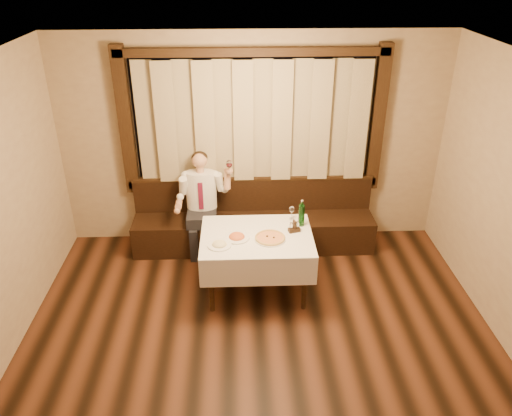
{
  "coord_description": "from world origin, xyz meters",
  "views": [
    {
      "loc": [
        -0.2,
        -3.15,
        3.67
      ],
      "look_at": [
        0.0,
        1.9,
        1.0
      ],
      "focal_mm": 35.0,
      "sensor_mm": 36.0,
      "label": 1
    }
  ],
  "objects_px": {
    "pizza": "(270,238)",
    "green_bottle": "(301,215)",
    "banquette": "(254,225)",
    "pasta_cream": "(219,243)",
    "cruet_caddy": "(294,228)",
    "pasta_red": "(237,235)",
    "dining_table": "(257,243)",
    "seated_man": "(202,196)"
  },
  "relations": [
    {
      "from": "pasta_red",
      "to": "cruet_caddy",
      "type": "bearing_deg",
      "value": 10.34
    },
    {
      "from": "cruet_caddy",
      "to": "seated_man",
      "type": "bearing_deg",
      "value": 126.0
    },
    {
      "from": "dining_table",
      "to": "green_bottle",
      "type": "relative_size",
      "value": 3.88
    },
    {
      "from": "pasta_cream",
      "to": "green_bottle",
      "type": "xyz_separation_m",
      "value": [
        0.95,
        0.41,
        0.1
      ]
    },
    {
      "from": "cruet_caddy",
      "to": "seated_man",
      "type": "height_order",
      "value": "seated_man"
    },
    {
      "from": "pasta_red",
      "to": "green_bottle",
      "type": "relative_size",
      "value": 0.89
    },
    {
      "from": "banquette",
      "to": "dining_table",
      "type": "distance_m",
      "value": 1.08
    },
    {
      "from": "pizza",
      "to": "green_bottle",
      "type": "relative_size",
      "value": 1.1
    },
    {
      "from": "banquette",
      "to": "pasta_red",
      "type": "bearing_deg",
      "value": -101.84
    },
    {
      "from": "pasta_cream",
      "to": "cruet_caddy",
      "type": "distance_m",
      "value": 0.89
    },
    {
      "from": "banquette",
      "to": "pizza",
      "type": "distance_m",
      "value": 1.21
    },
    {
      "from": "dining_table",
      "to": "green_bottle",
      "type": "height_order",
      "value": "green_bottle"
    },
    {
      "from": "green_bottle",
      "to": "cruet_caddy",
      "type": "relative_size",
      "value": 2.23
    },
    {
      "from": "pasta_red",
      "to": "pizza",
      "type": "bearing_deg",
      "value": -5.44
    },
    {
      "from": "pasta_red",
      "to": "pasta_cream",
      "type": "relative_size",
      "value": 1.1
    },
    {
      "from": "seated_man",
      "to": "green_bottle",
      "type": "bearing_deg",
      "value": -31.09
    },
    {
      "from": "pizza",
      "to": "green_bottle",
      "type": "distance_m",
      "value": 0.5
    },
    {
      "from": "dining_table",
      "to": "pizza",
      "type": "relative_size",
      "value": 3.54
    },
    {
      "from": "banquette",
      "to": "cruet_caddy",
      "type": "height_order",
      "value": "banquette"
    },
    {
      "from": "banquette",
      "to": "pasta_red",
      "type": "height_order",
      "value": "banquette"
    },
    {
      "from": "banquette",
      "to": "pasta_red",
      "type": "distance_m",
      "value": 1.2
    },
    {
      "from": "banquette",
      "to": "pasta_cream",
      "type": "relative_size",
      "value": 12.14
    },
    {
      "from": "dining_table",
      "to": "seated_man",
      "type": "bearing_deg",
      "value": 125.84
    },
    {
      "from": "cruet_caddy",
      "to": "pasta_red",
      "type": "bearing_deg",
      "value": 174.45
    },
    {
      "from": "pasta_red",
      "to": "pasta_cream",
      "type": "height_order",
      "value": "pasta_red"
    },
    {
      "from": "seated_man",
      "to": "pasta_red",
      "type": "bearing_deg",
      "value": -65.6
    },
    {
      "from": "dining_table",
      "to": "pizza",
      "type": "xyz_separation_m",
      "value": [
        0.15,
        -0.09,
        0.12
      ]
    },
    {
      "from": "cruet_caddy",
      "to": "green_bottle",
      "type": "bearing_deg",
      "value": 40.16
    },
    {
      "from": "seated_man",
      "to": "cruet_caddy",
      "type": "bearing_deg",
      "value": -38.11
    },
    {
      "from": "dining_table",
      "to": "seated_man",
      "type": "distance_m",
      "value": 1.16
    },
    {
      "from": "pizza",
      "to": "pasta_cream",
      "type": "bearing_deg",
      "value": -168.41
    },
    {
      "from": "banquette",
      "to": "green_bottle",
      "type": "bearing_deg",
      "value": -56.98
    },
    {
      "from": "pasta_red",
      "to": "cruet_caddy",
      "type": "xyz_separation_m",
      "value": [
        0.66,
        0.12,
        0.01
      ]
    },
    {
      "from": "banquette",
      "to": "green_bottle",
      "type": "xyz_separation_m",
      "value": [
        0.53,
        -0.82,
        0.59
      ]
    },
    {
      "from": "banquette",
      "to": "seated_man",
      "type": "bearing_deg",
      "value": -172.53
    },
    {
      "from": "pasta_cream",
      "to": "green_bottle",
      "type": "relative_size",
      "value": 0.81
    },
    {
      "from": "pizza",
      "to": "dining_table",
      "type": "bearing_deg",
      "value": 148.11
    },
    {
      "from": "green_bottle",
      "to": "pasta_red",
      "type": "bearing_deg",
      "value": -160.79
    },
    {
      "from": "dining_table",
      "to": "pasta_cream",
      "type": "bearing_deg",
      "value": -153.67
    },
    {
      "from": "pizza",
      "to": "cruet_caddy",
      "type": "relative_size",
      "value": 2.44
    },
    {
      "from": "dining_table",
      "to": "pasta_cream",
      "type": "relative_size",
      "value": 4.82
    },
    {
      "from": "pizza",
      "to": "seated_man",
      "type": "bearing_deg",
      "value": 128.69
    }
  ]
}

